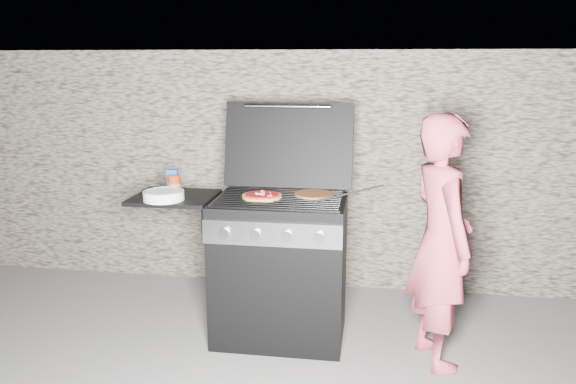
# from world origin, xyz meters

# --- Properties ---
(ground) EXTENTS (50.00, 50.00, 0.00)m
(ground) POSITION_xyz_m (0.00, 0.00, 0.00)
(ground) COLOR slate
(stone_wall) EXTENTS (8.00, 0.35, 1.80)m
(stone_wall) POSITION_xyz_m (0.00, 1.05, 0.90)
(stone_wall) COLOR gray
(stone_wall) RESTS_ON ground
(gas_grill) EXTENTS (1.34, 0.79, 0.91)m
(gas_grill) POSITION_xyz_m (-0.25, 0.00, 0.46)
(gas_grill) COLOR black
(gas_grill) RESTS_ON ground
(pizza_topped) EXTENTS (0.29, 0.29, 0.03)m
(pizza_topped) POSITION_xyz_m (-0.11, -0.01, 0.92)
(pizza_topped) COLOR #E0A14F
(pizza_topped) RESTS_ON gas_grill
(pizza_plain) EXTENTS (0.29, 0.29, 0.01)m
(pizza_plain) POSITION_xyz_m (0.20, 0.10, 0.92)
(pizza_plain) COLOR #B76B36
(pizza_plain) RESTS_ON gas_grill
(sauce_jar) EXTENTS (0.10, 0.10, 0.12)m
(sauce_jar) POSITION_xyz_m (-0.68, 0.04, 0.96)
(sauce_jar) COLOR #9C2C09
(sauce_jar) RESTS_ON gas_grill
(blue_carton) EXTENTS (0.07, 0.04, 0.15)m
(blue_carton) POSITION_xyz_m (-0.71, 0.10, 0.98)
(blue_carton) COLOR #1741AA
(blue_carton) RESTS_ON gas_grill
(plate_stack) EXTENTS (0.26, 0.26, 0.06)m
(plate_stack) POSITION_xyz_m (-0.69, -0.12, 0.93)
(plate_stack) COLOR white
(plate_stack) RESTS_ON gas_grill
(person) EXTENTS (0.50, 0.61, 1.46)m
(person) POSITION_xyz_m (0.95, -0.15, 0.73)
(person) COLOR #BB414F
(person) RESTS_ON ground
(tongs) EXTENTS (0.40, 0.17, 0.09)m
(tongs) POSITION_xyz_m (0.42, 0.00, 0.95)
(tongs) COLOR black
(tongs) RESTS_ON gas_grill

